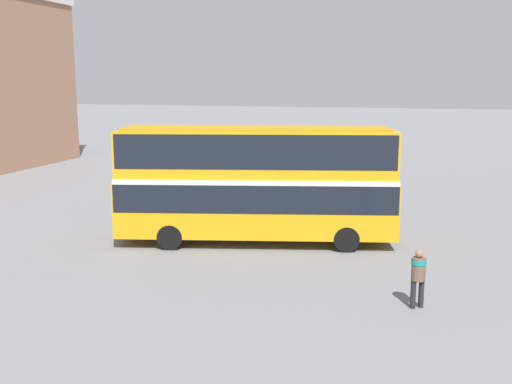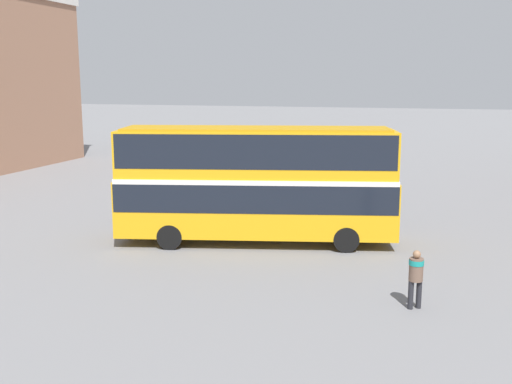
% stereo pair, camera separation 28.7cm
% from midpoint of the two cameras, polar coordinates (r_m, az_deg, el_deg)
% --- Properties ---
extents(ground_plane, '(240.00, 240.00, 0.00)m').
position_cam_midpoint_polar(ground_plane, '(25.25, 4.42, -4.69)').
color(ground_plane, slate).
extents(double_decker_bus, '(11.54, 5.02, 4.79)m').
position_cam_midpoint_polar(double_decker_bus, '(24.33, -0.34, 1.36)').
color(double_decker_bus, gold).
rests_on(double_decker_bus, ground_plane).
extents(pedestrian_foreground, '(0.60, 0.60, 1.78)m').
position_cam_midpoint_polar(pedestrian_foreground, '(18.36, 14.76, -7.43)').
color(pedestrian_foreground, '#232328').
rests_on(pedestrian_foreground, ground_plane).
extents(parked_car_kerb_near, '(4.87, 2.68, 1.49)m').
position_cam_midpoint_polar(parked_car_kerb_near, '(33.72, 2.59, 0.56)').
color(parked_car_kerb_near, maroon).
rests_on(parked_car_kerb_near, ground_plane).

